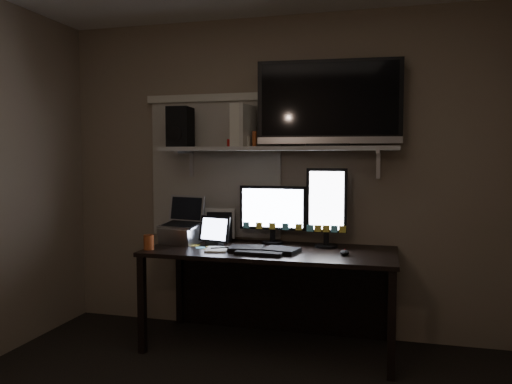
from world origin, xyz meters
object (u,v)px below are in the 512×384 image
(monitor_landscape, at_px, (273,214))
(speaker, at_px, (180,127))
(mouse, at_px, (345,253))
(tv, at_px, (329,103))
(cup, at_px, (149,242))
(keyboard, at_px, (263,250))
(laptop, at_px, (181,220))
(monitor_portrait, at_px, (327,207))
(desk, at_px, (274,270))
(game_console, at_px, (243,126))
(tablet, at_px, (215,231))

(monitor_landscape, relative_size, speaker, 1.66)
(mouse, relative_size, tv, 0.09)
(cup, bearing_deg, keyboard, 9.07)
(keyboard, relative_size, mouse, 5.22)
(cup, bearing_deg, laptop, 68.65)
(monitor_portrait, relative_size, laptop, 1.67)
(mouse, height_order, laptop, laptop)
(desk, relative_size, mouse, 18.55)
(mouse, bearing_deg, desk, 155.59)
(keyboard, xyz_separation_m, cup, (-0.82, -0.13, 0.04))
(monitor_portrait, xyz_separation_m, game_console, (-0.64, -0.02, 0.61))
(desk, relative_size, laptop, 5.01)
(monitor_portrait, distance_m, laptop, 1.13)
(monitor_landscape, relative_size, cup, 4.84)
(game_console, bearing_deg, monitor_landscape, 30.88)
(monitor_landscape, bearing_deg, desk, -72.58)
(monitor_landscape, xyz_separation_m, game_console, (-0.22, -0.07, 0.68))
(laptop, height_order, game_console, game_console)
(desk, height_order, mouse, mouse)
(keyboard, relative_size, laptop, 1.41)
(laptop, xyz_separation_m, cup, (-0.12, -0.31, -0.13))
(mouse, distance_m, game_console, 1.22)
(tablet, bearing_deg, monitor_landscape, 41.35)
(desk, height_order, tablet, tablet)
(keyboard, distance_m, cup, 0.84)
(tablet, bearing_deg, cup, -132.40)
(desk, height_order, keyboard, keyboard)
(desk, relative_size, game_console, 5.63)
(speaker, bearing_deg, monitor_portrait, -4.95)
(tv, bearing_deg, monitor_portrait, -103.77)
(desk, xyz_separation_m, tv, (0.39, 0.10, 1.24))
(keyboard, bearing_deg, speaker, 160.68)
(cup, bearing_deg, monitor_landscape, 30.16)
(cup, xyz_separation_m, speaker, (0.07, 0.42, 0.85))
(laptop, distance_m, cup, 0.36)
(mouse, distance_m, speaker, 1.61)
(monitor_portrait, relative_size, cup, 5.55)
(desk, height_order, game_console, game_console)
(monitor_portrait, bearing_deg, desk, -171.11)
(mouse, bearing_deg, keyboard, 178.31)
(keyboard, bearing_deg, mouse, 4.17)
(tablet, relative_size, speaker, 0.82)
(cup, distance_m, speaker, 0.96)
(monitor_landscape, relative_size, keyboard, 1.03)
(monitor_landscape, bearing_deg, tv, -1.98)
(monitor_portrait, distance_m, mouse, 0.42)
(tv, bearing_deg, laptop, -176.94)
(desk, bearing_deg, tablet, -168.83)
(monitor_portrait, bearing_deg, game_console, -179.53)
(desk, distance_m, game_console, 1.12)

